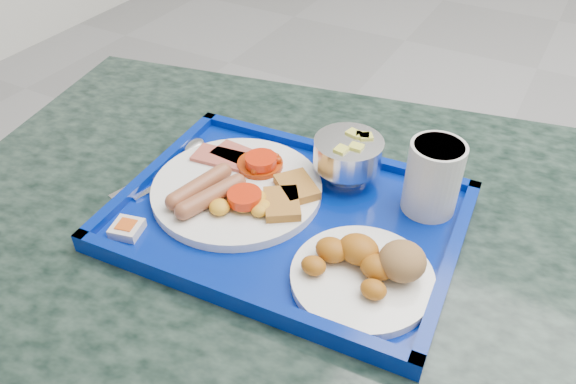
{
  "coord_description": "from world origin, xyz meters",
  "views": [
    {
      "loc": [
        -0.52,
        -1.41,
        1.24
      ],
      "look_at": [
        -0.8,
        -0.9,
        0.77
      ],
      "focal_mm": 35.0,
      "sensor_mm": 36.0,
      "label": 1
    }
  ],
  "objects_px": {
    "tray": "(288,218)",
    "juice_cup": "(433,176)",
    "fruit_bowl": "(348,154)",
    "main_plate": "(240,188)",
    "table": "(314,308)",
    "bread_plate": "(368,269)"
  },
  "relations": [
    {
      "from": "tray",
      "to": "juice_cup",
      "type": "bearing_deg",
      "value": 33.55
    },
    {
      "from": "fruit_bowl",
      "to": "main_plate",
      "type": "bearing_deg",
      "value": -137.11
    },
    {
      "from": "fruit_bowl",
      "to": "juice_cup",
      "type": "height_order",
      "value": "juice_cup"
    },
    {
      "from": "table",
      "to": "bread_plate",
      "type": "xyz_separation_m",
      "value": [
        0.1,
        -0.08,
        0.22
      ]
    },
    {
      "from": "table",
      "to": "tray",
      "type": "distance_m",
      "value": 0.2
    },
    {
      "from": "tray",
      "to": "main_plate",
      "type": "xyz_separation_m",
      "value": [
        -0.08,
        0.0,
        0.02
      ]
    },
    {
      "from": "tray",
      "to": "fruit_bowl",
      "type": "height_order",
      "value": "fruit_bowl"
    },
    {
      "from": "juice_cup",
      "to": "tray",
      "type": "bearing_deg",
      "value": -146.45
    },
    {
      "from": "bread_plate",
      "to": "main_plate",
      "type": "bearing_deg",
      "value": 164.48
    },
    {
      "from": "tray",
      "to": "main_plate",
      "type": "height_order",
      "value": "main_plate"
    },
    {
      "from": "bread_plate",
      "to": "juice_cup",
      "type": "height_order",
      "value": "juice_cup"
    },
    {
      "from": "table",
      "to": "fruit_bowl",
      "type": "bearing_deg",
      "value": 90.83
    },
    {
      "from": "main_plate",
      "to": "bread_plate",
      "type": "relative_size",
      "value": 1.41
    },
    {
      "from": "table",
      "to": "bread_plate",
      "type": "height_order",
      "value": "bread_plate"
    },
    {
      "from": "fruit_bowl",
      "to": "bread_plate",
      "type": "bearing_deg",
      "value": -58.56
    },
    {
      "from": "fruit_bowl",
      "to": "table",
      "type": "bearing_deg",
      "value": -89.17
    },
    {
      "from": "main_plate",
      "to": "tray",
      "type": "bearing_deg",
      "value": -2.8
    },
    {
      "from": "tray",
      "to": "table",
      "type": "bearing_deg",
      "value": 24.69
    },
    {
      "from": "table",
      "to": "bread_plate",
      "type": "distance_m",
      "value": 0.25
    },
    {
      "from": "table",
      "to": "fruit_bowl",
      "type": "height_order",
      "value": "fruit_bowl"
    },
    {
      "from": "tray",
      "to": "fruit_bowl",
      "type": "xyz_separation_m",
      "value": [
        0.04,
        0.11,
        0.05
      ]
    },
    {
      "from": "main_plate",
      "to": "table",
      "type": "bearing_deg",
      "value": 6.5
    }
  ]
}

